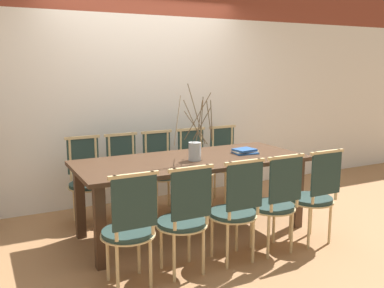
{
  "coord_description": "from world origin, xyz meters",
  "views": [
    {
      "loc": [
        -1.9,
        -3.73,
        1.69
      ],
      "look_at": [
        0.0,
        0.0,
        0.92
      ],
      "focal_mm": 40.0,
      "sensor_mm": 36.0,
      "label": 1
    }
  ],
  "objects_px": {
    "chair_near_center": "(236,208)",
    "book_stack": "(245,151)",
    "vase_centerpiece": "(195,148)",
    "chair_far_center": "(161,169)",
    "dining_table": "(192,168)"
  },
  "relations": [
    {
      "from": "dining_table",
      "to": "vase_centerpiece",
      "type": "distance_m",
      "value": 0.24
    },
    {
      "from": "chair_far_center",
      "to": "book_stack",
      "type": "bearing_deg",
      "value": 128.06
    },
    {
      "from": "dining_table",
      "to": "chair_near_center",
      "type": "height_order",
      "value": "chair_near_center"
    },
    {
      "from": "chair_near_center",
      "to": "chair_far_center",
      "type": "xyz_separation_m",
      "value": [
        -0.03,
        1.58,
        0.0
      ]
    },
    {
      "from": "chair_near_center",
      "to": "book_stack",
      "type": "height_order",
      "value": "chair_near_center"
    },
    {
      "from": "chair_far_center",
      "to": "vase_centerpiece",
      "type": "height_order",
      "value": "vase_centerpiece"
    },
    {
      "from": "chair_near_center",
      "to": "chair_far_center",
      "type": "height_order",
      "value": "same"
    },
    {
      "from": "chair_far_center",
      "to": "vase_centerpiece",
      "type": "bearing_deg",
      "value": 90.05
    },
    {
      "from": "vase_centerpiece",
      "to": "book_stack",
      "type": "bearing_deg",
      "value": 5.93
    },
    {
      "from": "chair_far_center",
      "to": "vase_centerpiece",
      "type": "distance_m",
      "value": 0.96
    },
    {
      "from": "vase_centerpiece",
      "to": "book_stack",
      "type": "height_order",
      "value": "vase_centerpiece"
    },
    {
      "from": "chair_far_center",
      "to": "book_stack",
      "type": "relative_size",
      "value": 3.44
    },
    {
      "from": "dining_table",
      "to": "chair_near_center",
      "type": "relative_size",
      "value": 2.48
    },
    {
      "from": "chair_far_center",
      "to": "book_stack",
      "type": "distance_m",
      "value": 1.07
    },
    {
      "from": "dining_table",
      "to": "chair_near_center",
      "type": "distance_m",
      "value": 0.81
    }
  ]
}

